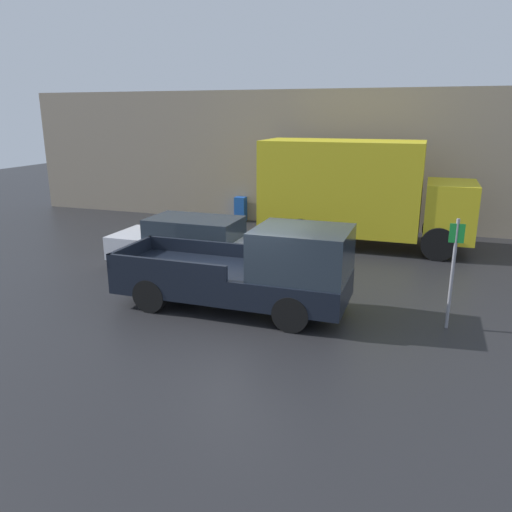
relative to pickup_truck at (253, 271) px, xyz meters
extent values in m
plane|color=#232326|center=(-0.04, -0.49, -0.96)|extent=(60.00, 60.00, 0.00)
cube|color=gray|center=(-0.04, 9.66, 1.73)|extent=(28.00, 0.15, 5.38)
cube|color=black|center=(-0.56, 0.00, -0.29)|extent=(5.46, 1.94, 0.62)
cube|color=#28333D|center=(1.14, 0.00, 0.56)|extent=(2.07, 1.82, 1.07)
cube|color=black|center=(-1.78, 0.92, 0.19)|extent=(3.00, 0.10, 0.34)
cube|color=black|center=(-1.78, -0.92, 0.19)|extent=(3.00, 0.10, 0.34)
cube|color=black|center=(-3.23, 0.00, 0.19)|extent=(0.10, 1.94, 0.34)
cylinder|color=black|center=(1.14, 0.85, -0.56)|extent=(0.80, 0.26, 0.80)
cylinder|color=black|center=(1.14, -0.85, -0.56)|extent=(0.80, 0.26, 0.80)
cylinder|color=black|center=(-2.25, 0.85, -0.56)|extent=(0.80, 0.26, 0.80)
cylinder|color=black|center=(-2.25, -0.85, -0.56)|extent=(0.80, 0.26, 0.80)
cube|color=silver|center=(-2.85, 2.52, -0.34)|extent=(4.78, 1.85, 0.69)
cube|color=#28333D|center=(-2.70, 2.52, 0.29)|extent=(2.63, 1.62, 0.57)
cylinder|color=black|center=(-1.36, 3.34, -0.64)|extent=(0.65, 0.22, 0.65)
cylinder|color=black|center=(-1.36, 1.70, -0.64)|extent=(0.65, 0.22, 0.65)
cylinder|color=black|center=(-4.33, 3.34, -0.64)|extent=(0.65, 0.22, 0.65)
cylinder|color=black|center=(-4.33, 1.70, -0.64)|extent=(0.65, 0.22, 0.65)
cube|color=gold|center=(4.38, 6.89, 0.46)|extent=(1.55, 2.34, 1.83)
cube|color=gold|center=(0.80, 6.89, 1.08)|extent=(5.34, 2.46, 3.08)
cylinder|color=black|center=(4.10, 7.99, -0.43)|extent=(1.06, 0.30, 1.06)
cylinder|color=black|center=(4.10, 5.79, -0.43)|extent=(1.06, 0.30, 1.06)
cylinder|color=black|center=(-0.29, 7.99, -0.43)|extent=(1.06, 0.30, 1.06)
cylinder|color=black|center=(-0.29, 5.79, -0.43)|extent=(1.06, 0.30, 1.06)
cylinder|color=gray|center=(4.28, 0.41, 0.24)|extent=(0.07, 0.07, 2.40)
cube|color=#198C33|center=(4.28, 0.39, 1.14)|extent=(0.30, 0.02, 0.40)
cube|color=#194CB2|center=(-3.85, 9.33, -0.44)|extent=(0.45, 0.40, 1.04)
camera|label=1|loc=(3.62, -10.33, 3.50)|focal=35.00mm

